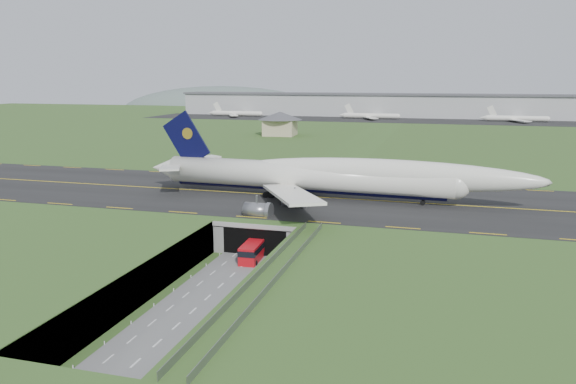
% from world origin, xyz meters
% --- Properties ---
extents(ground, '(900.00, 900.00, 0.00)m').
position_xyz_m(ground, '(0.00, 0.00, 0.00)').
color(ground, '#374F1F').
rests_on(ground, ground).
extents(airfield_deck, '(800.00, 800.00, 6.00)m').
position_xyz_m(airfield_deck, '(0.00, 0.00, 3.00)').
color(airfield_deck, gray).
rests_on(airfield_deck, ground).
extents(trench_road, '(12.00, 75.00, 0.20)m').
position_xyz_m(trench_road, '(0.00, -7.50, 0.10)').
color(trench_road, slate).
rests_on(trench_road, ground).
extents(taxiway, '(800.00, 44.00, 0.18)m').
position_xyz_m(taxiway, '(0.00, 33.00, 6.09)').
color(taxiway, black).
rests_on(taxiway, airfield_deck).
extents(tunnel_portal, '(17.00, 22.30, 6.00)m').
position_xyz_m(tunnel_portal, '(0.00, 16.71, 3.33)').
color(tunnel_portal, gray).
rests_on(tunnel_portal, ground).
extents(guideway, '(3.00, 53.00, 7.05)m').
position_xyz_m(guideway, '(11.00, -19.11, 5.32)').
color(guideway, '#A8A8A3').
rests_on(guideway, ground).
extents(jumbo_jet, '(87.21, 57.32, 18.98)m').
position_xyz_m(jumbo_jet, '(9.20, 32.04, 11.09)').
color(jumbo_jet, white).
rests_on(jumbo_jet, ground).
extents(shuttle_tram, '(3.41, 8.07, 3.22)m').
position_xyz_m(shuttle_tram, '(0.60, 5.14, 1.77)').
color(shuttle_tram, '#BB0C14').
rests_on(shuttle_tram, ground).
extents(service_building, '(21.19, 21.19, 10.85)m').
position_xyz_m(service_building, '(-40.40, 160.17, 12.43)').
color(service_building, '#BFB18A').
rests_on(service_building, ground).
extents(cargo_terminal, '(320.00, 67.00, 15.60)m').
position_xyz_m(cargo_terminal, '(-0.15, 299.41, 13.96)').
color(cargo_terminal, '#B2B2B2').
rests_on(cargo_terminal, ground).
extents(distant_hills, '(700.00, 91.00, 60.00)m').
position_xyz_m(distant_hills, '(64.38, 430.00, -4.00)').
color(distant_hills, slate).
rests_on(distant_hills, ground).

